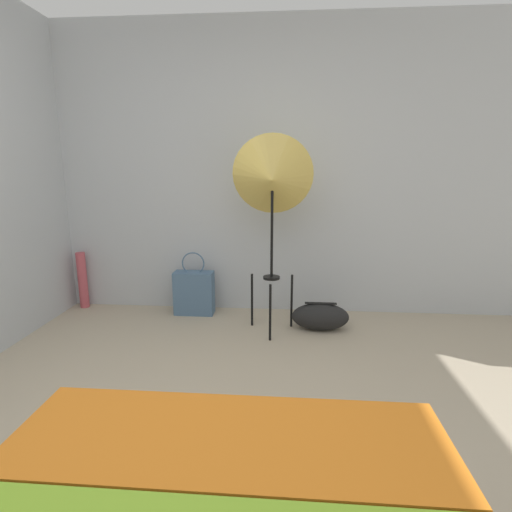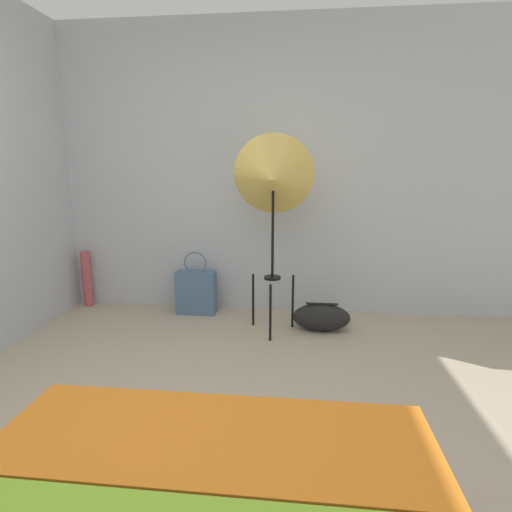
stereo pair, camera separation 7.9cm
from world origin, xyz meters
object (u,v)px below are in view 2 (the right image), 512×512
(duffel_bag, at_px, (321,317))
(photo_umbrella, at_px, (273,179))
(paper_roll, at_px, (87,279))
(tote_bag, at_px, (196,292))

(duffel_bag, bearing_deg, photo_umbrella, -172.96)
(photo_umbrella, bearing_deg, duffel_bag, 7.04)
(photo_umbrella, relative_size, paper_roll, 2.93)
(photo_umbrella, relative_size, tote_bag, 2.72)
(photo_umbrella, xyz_separation_m, duffel_bag, (0.41, 0.05, -1.13))
(tote_bag, bearing_deg, photo_umbrella, -24.99)
(photo_umbrella, distance_m, tote_bag, 1.32)
(tote_bag, relative_size, duffel_bag, 1.23)
(photo_umbrella, height_order, duffel_bag, photo_umbrella)
(tote_bag, xyz_separation_m, duffel_bag, (1.14, -0.29, -0.09))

